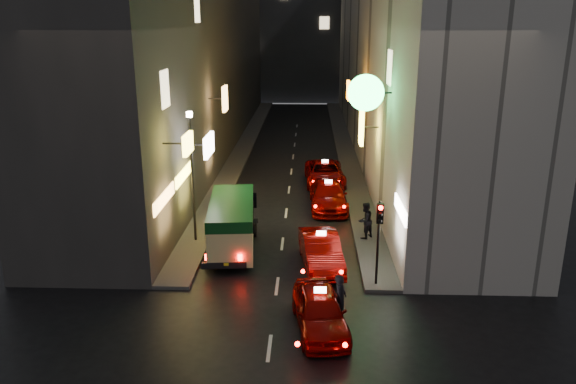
# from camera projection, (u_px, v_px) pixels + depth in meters

# --- Properties ---
(building_left) EXTENTS (7.47, 52.00, 18.00)m
(building_left) POSITION_uv_depth(u_px,v_px,m) (194.00, 38.00, 44.76)
(building_left) COLOR #373432
(building_left) RESTS_ON ground
(building_right) EXTENTS (8.02, 52.00, 18.00)m
(building_right) POSITION_uv_depth(u_px,v_px,m) (396.00, 38.00, 44.18)
(building_right) COLOR #B1ADA2
(building_right) RESTS_ON ground
(building_far) EXTENTS (30.00, 10.00, 22.00)m
(building_far) POSITION_uv_depth(u_px,v_px,m) (301.00, 15.00, 74.45)
(building_far) COLOR #333438
(building_far) RESTS_ON ground
(sidewalk_left) EXTENTS (1.50, 52.00, 0.15)m
(sidewalk_left) POSITION_uv_depth(u_px,v_px,m) (244.00, 147.00, 47.25)
(sidewalk_left) COLOR #454240
(sidewalk_left) RESTS_ON ground
(sidewalk_right) EXTENTS (1.50, 52.00, 0.15)m
(sidewalk_right) POSITION_uv_depth(u_px,v_px,m) (345.00, 148.00, 46.94)
(sidewalk_right) COLOR #454240
(sidewalk_right) RESTS_ON ground
(minibus) EXTENTS (2.47, 5.76, 2.40)m
(minibus) POSITION_uv_depth(u_px,v_px,m) (232.00, 220.00, 25.86)
(minibus) COLOR #C7C67C
(minibus) RESTS_ON ground
(taxi_near) EXTENTS (2.84, 5.42, 1.81)m
(taxi_near) POSITION_uv_depth(u_px,v_px,m) (320.00, 308.00, 19.38)
(taxi_near) COLOR #7A0300
(taxi_near) RESTS_ON ground
(taxi_second) EXTENTS (2.84, 5.58, 1.87)m
(taxi_second) POSITION_uv_depth(u_px,v_px,m) (321.00, 248.00, 24.35)
(taxi_second) COLOR #7A0300
(taxi_second) RESTS_ON ground
(taxi_third) EXTENTS (2.36, 5.45, 1.88)m
(taxi_third) POSITION_uv_depth(u_px,v_px,m) (328.00, 193.00, 32.04)
(taxi_third) COLOR #7A0300
(taxi_third) RESTS_ON ground
(taxi_far) EXTENTS (2.50, 5.54, 1.90)m
(taxi_far) POSITION_uv_depth(u_px,v_px,m) (325.00, 171.00, 36.62)
(taxi_far) COLOR #7A0300
(taxi_far) RESTS_ON ground
(pedestrian_crossing) EXTENTS (0.54, 0.74, 2.04)m
(pedestrian_crossing) POSITION_uv_depth(u_px,v_px,m) (340.00, 295.00, 19.82)
(pedestrian_crossing) COLOR black
(pedestrian_crossing) RESTS_ON ground
(pedestrian_sidewalk) EXTENTS (0.88, 0.88, 2.04)m
(pedestrian_sidewalk) POSITION_uv_depth(u_px,v_px,m) (365.00, 218.00, 27.10)
(pedestrian_sidewalk) COLOR black
(pedestrian_sidewalk) RESTS_ON sidewalk_right
(traffic_light) EXTENTS (0.26, 0.43, 3.50)m
(traffic_light) POSITION_uv_depth(u_px,v_px,m) (379.00, 226.00, 21.80)
(traffic_light) COLOR black
(traffic_light) RESTS_ON sidewalk_right
(lamp_post) EXTENTS (0.28, 0.28, 6.22)m
(lamp_post) POSITION_uv_depth(u_px,v_px,m) (192.00, 168.00, 26.11)
(lamp_post) COLOR black
(lamp_post) RESTS_ON sidewalk_left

